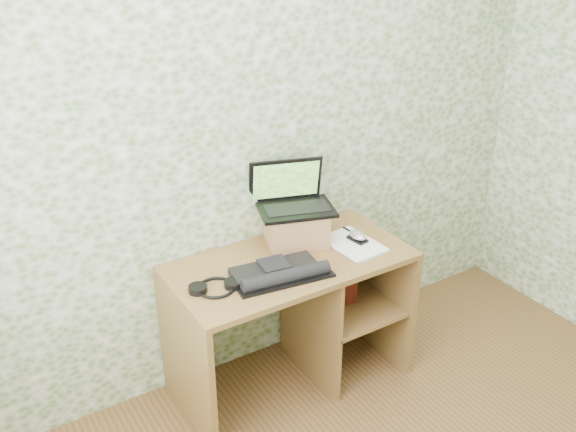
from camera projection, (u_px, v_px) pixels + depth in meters
wall_back at (257, 136)px, 3.14m from camera, size 3.50×0.00×3.50m
desk at (300, 298)px, 3.33m from camera, size 1.20×0.60×0.75m
riser at (296, 226)px, 3.28m from camera, size 0.36×0.33×0.18m
laptop at (292, 197)px, 3.24m from camera, size 0.44×0.37×0.25m
keyboard at (279, 272)px, 3.00m from camera, size 0.48×0.29×0.07m
headphones at (216, 287)px, 2.91m from camera, size 0.24×0.22×0.03m
notepad at (353, 244)px, 3.28m from camera, size 0.24×0.33×0.01m
mouse at (358, 237)px, 3.29m from camera, size 0.08×0.12×0.04m
pen at (353, 233)px, 3.37m from camera, size 0.02×0.15×0.01m
red_box at (333, 281)px, 3.37m from camera, size 0.26×0.10×0.31m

